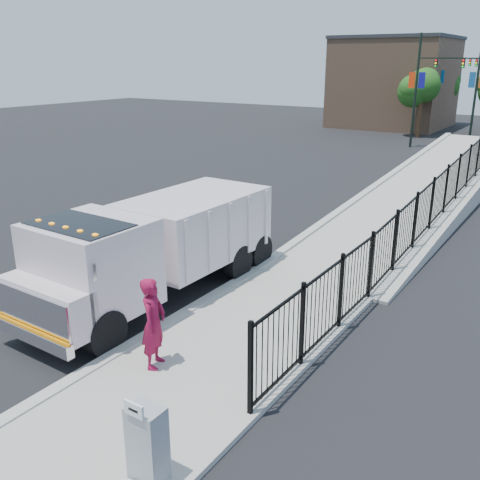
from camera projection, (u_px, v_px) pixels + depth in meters
The scene contains 15 objects.
ground at pixel (171, 325), 13.14m from camera, with size 120.00×120.00×0.00m, color black.
sidewalk at pixel (180, 387), 10.54m from camera, with size 3.55×12.00×0.12m, color #9E998E.
curb at pixel (111, 358), 11.53m from camera, with size 0.30×12.00×0.16m, color #ADAAA3.
ramp at pixel (431, 201), 24.72m from camera, with size 3.95×24.00×1.70m, color #9E998E.
iron_fence at pixel (444, 205), 20.53m from camera, with size 0.10×28.00×1.80m, color black.
truck at pixel (152, 245), 14.11m from camera, with size 2.75×8.04×2.74m.
worker at pixel (154, 323), 10.89m from camera, with size 0.71×0.47×1.96m, color maroon.
utility_cabinet at pixel (147, 444), 7.98m from camera, with size 0.55×0.40×1.25m, color gray.
arrow_sign at pixel (134, 410), 7.57m from camera, with size 0.35×0.04×0.22m, color white.
light_pole_0 at pixel (420, 87), 38.37m from camera, with size 3.78×0.22×8.00m.
light_pole_1 at pixel (472, 86), 39.02m from camera, with size 3.77×0.22×8.00m.
light_pole_2 at pixel (440, 82), 46.26m from camera, with size 3.77×0.22×8.00m.
tree_0 at pixel (422, 89), 43.63m from camera, with size 2.84×2.84×5.42m.
tree_2 at pixel (444, 83), 52.94m from camera, with size 2.95×2.95×5.48m.
building at pixel (394, 84), 51.41m from camera, with size 10.00×10.00×8.00m, color #8C664C.
Camera 1 is at (7.87, -8.93, 6.19)m, focal length 40.00 mm.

